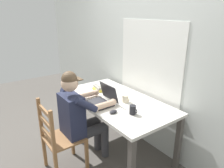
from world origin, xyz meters
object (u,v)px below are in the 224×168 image
Objects in this scene: desk at (116,106)px; coffee_mug_dark at (133,110)px; laptop at (103,99)px; seated_person at (80,114)px; landscape_photo_print at (88,93)px; coffee_mug_white at (126,99)px; book_stack_main at (100,87)px; wooden_chair at (59,138)px; computer_mouse at (113,112)px.

desk is 14.13× the size of coffee_mug_dark.
desk is 4.78× the size of laptop.
landscape_photo_print is at bearing 138.41° from seated_person.
desk is at bearing 83.65° from laptop.
coffee_mug_white is 0.59m from landscape_photo_print.
book_stack_main is (-0.35, 0.52, 0.13)m from seated_person.
coffee_mug_white is at bearing 76.73° from wooden_chair.
computer_mouse is 0.90× the size of coffee_mug_dark.
wooden_chair is at bearing -125.82° from coffee_mug_dark.
coffee_mug_dark reaches higher than book_stack_main.
desk is 0.39m from computer_mouse.
computer_mouse reaches higher than landscape_photo_print.
seated_person reaches higher than book_stack_main.
computer_mouse is 0.70m from landscape_photo_print.
computer_mouse is (0.30, -0.07, -0.04)m from laptop.
computer_mouse is at bearing 34.93° from seated_person.
desk is at bearing 82.16° from seated_person.
desk is 13.17× the size of coffee_mug_white.
desk is 12.12× the size of landscape_photo_print.
coffee_mug_white reaches higher than desk.
coffee_mug_white is at bearing 70.36° from seated_person.
desk is 15.76× the size of computer_mouse.
book_stack_main is 0.21m from landscape_photo_print.
computer_mouse is at bearing 56.42° from wooden_chair.
computer_mouse reaches higher than desk.
seated_person is 6.06× the size of book_stack_main.
wooden_chair is 4.56× the size of book_stack_main.
desk is at bearing 168.07° from coffee_mug_dark.
desk is 0.81m from wooden_chair.
desk is 0.46m from landscape_photo_print.
landscape_photo_print is at bearing 179.62° from laptop.
seated_person is at bearing -109.64° from coffee_mug_white.
laptop reaches higher than coffee_mug_dark.
seated_person is 0.65m from coffee_mug_dark.
coffee_mug_dark reaches higher than desk.
book_stack_main is at bearing 124.05° from seated_person.
coffee_mug_dark reaches higher than coffee_mug_white.
book_stack_main reaches higher than computer_mouse.
coffee_mug_white reaches higher than landscape_photo_print.
wooden_chair is 7.08× the size of landscape_photo_print.
coffee_mug_dark is 0.85m from landscape_photo_print.
wooden_chair is at bearing -90.00° from seated_person.
seated_person reaches higher than coffee_mug_dark.
coffee_mug_dark is (0.30, -0.14, 0.01)m from coffee_mug_white.
landscape_photo_print is at bearing -173.69° from coffee_mug_dark.
laptop is (0.05, 0.59, 0.36)m from wooden_chair.
wooden_chair reaches higher than book_stack_main.
book_stack_main is at bearing 158.30° from computer_mouse.
coffee_mug_dark is 0.55× the size of book_stack_main.
wooden_chair is at bearing -72.18° from landscape_photo_print.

